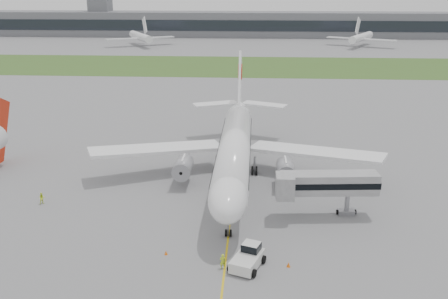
# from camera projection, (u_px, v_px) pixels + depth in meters

# --- Properties ---
(ground) EXTENTS (600.00, 600.00, 0.00)m
(ground) POSITION_uv_depth(u_px,v_px,m) (234.00, 190.00, 77.47)
(ground) COLOR gray
(ground) RESTS_ON ground
(apron_markings) EXTENTS (70.00, 70.00, 0.04)m
(apron_markings) POSITION_uv_depth(u_px,v_px,m) (232.00, 203.00, 72.74)
(apron_markings) COLOR gold
(apron_markings) RESTS_ON ground
(grass_strip) EXTENTS (600.00, 50.00, 0.02)m
(grass_strip) POSITION_uv_depth(u_px,v_px,m) (247.00, 66.00, 190.96)
(grass_strip) COLOR #3D5C22
(grass_strip) RESTS_ON ground
(terminal_building) EXTENTS (320.00, 22.30, 14.00)m
(terminal_building) POSITION_uv_depth(u_px,v_px,m) (251.00, 24.00, 292.65)
(terminal_building) COLOR slate
(terminal_building) RESTS_ON ground
(control_tower) EXTENTS (12.00, 12.00, 56.00)m
(control_tower) POSITION_uv_depth(u_px,v_px,m) (102.00, 35.00, 302.23)
(control_tower) COLOR slate
(control_tower) RESTS_ON ground
(airliner) EXTENTS (48.13, 53.95, 17.88)m
(airliner) POSITION_uv_depth(u_px,v_px,m) (235.00, 145.00, 80.27)
(airliner) COLOR white
(airliner) RESTS_ON ground
(pushback_tug) EXTENTS (4.43, 5.35, 2.42)m
(pushback_tug) POSITION_uv_depth(u_px,v_px,m) (248.00, 257.00, 56.36)
(pushback_tug) COLOR silver
(pushback_tug) RESTS_ON ground
(jet_bridge) EXTENTS (13.98, 5.10, 6.47)m
(jet_bridge) POSITION_uv_depth(u_px,v_px,m) (323.00, 184.00, 67.12)
(jet_bridge) COLOR #A9A9AC
(jet_bridge) RESTS_ON ground
(safety_cone_left) EXTENTS (0.40, 0.40, 0.55)m
(safety_cone_left) POSITION_uv_depth(u_px,v_px,m) (166.00, 253.00, 58.91)
(safety_cone_left) COLOR orange
(safety_cone_left) RESTS_ON ground
(safety_cone_right) EXTENTS (0.44, 0.44, 0.60)m
(safety_cone_right) POSITION_uv_depth(u_px,v_px,m) (289.00, 265.00, 56.37)
(safety_cone_right) COLOR orange
(safety_cone_right) RESTS_ON ground
(ground_crew_near) EXTENTS (0.75, 0.58, 1.82)m
(ground_crew_near) POSITION_uv_depth(u_px,v_px,m) (223.00, 261.00, 55.90)
(ground_crew_near) COLOR #C2E726
(ground_crew_near) RESTS_ON ground
(ground_crew_far) EXTENTS (1.06, 1.03, 1.73)m
(ground_crew_far) POSITION_uv_depth(u_px,v_px,m) (42.00, 198.00, 72.26)
(ground_crew_far) COLOR #DAF629
(ground_crew_far) RESTS_ON ground
(distant_aircraft_left) EXTENTS (44.79, 43.12, 13.19)m
(distant_aircraft_left) POSITION_uv_depth(u_px,v_px,m) (141.00, 46.00, 251.35)
(distant_aircraft_left) COLOR white
(distant_aircraft_left) RESTS_ON ground
(distant_aircraft_right) EXTENTS (44.35, 42.56, 13.14)m
(distant_aircraft_right) POSITION_uv_depth(u_px,v_px,m) (360.00, 47.00, 248.21)
(distant_aircraft_right) COLOR white
(distant_aircraft_right) RESTS_ON ground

